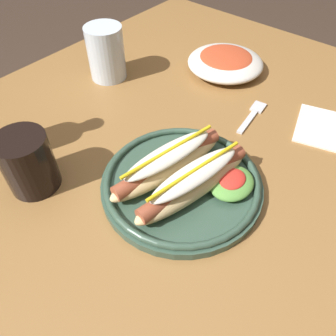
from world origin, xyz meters
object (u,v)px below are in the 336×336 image
hot_dog_plate (184,178)px  napkin (327,129)px  side_bowl (225,62)px  water_cup (106,53)px  soda_cup (28,163)px  fork (253,115)px

hot_dog_plate → napkin: bearing=-22.7°
side_bowl → water_cup: bearing=135.2°
soda_cup → water_cup: 0.36m
napkin → water_cup: bearing=106.8°
soda_cup → water_cup: (0.32, 0.16, 0.01)m
fork → napkin: 0.15m
water_cup → napkin: bearing=-73.2°
hot_dog_plate → soda_cup: (-0.16, 0.21, 0.03)m
fork → napkin: same height
hot_dog_plate → water_cup: bearing=65.6°
side_bowl → soda_cup: bearing=174.9°
hot_dog_plate → napkin: size_ratio=2.14×
water_cup → napkin: water_cup is taller
water_cup → side_bowl: 0.29m
water_cup → napkin: (0.15, -0.49, -0.06)m
hot_dog_plate → fork: bearing=2.3°
water_cup → soda_cup: bearing=-154.0°
hot_dog_plate → napkin: (0.31, -0.13, -0.02)m
hot_dog_plate → soda_cup: size_ratio=2.65×
hot_dog_plate → soda_cup: soda_cup is taller
soda_cup → water_cup: size_ratio=0.85×
water_cup → side_bowl: size_ratio=0.66×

